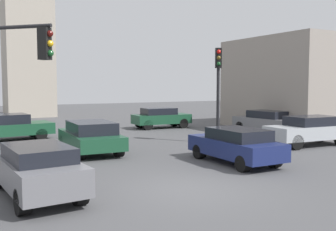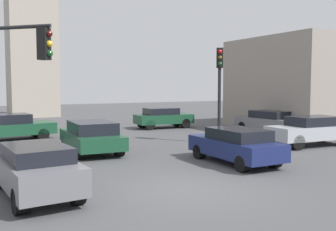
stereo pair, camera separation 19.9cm
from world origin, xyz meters
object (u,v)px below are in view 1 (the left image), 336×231
Objects in this scene: car_0 at (5,127)px; car_6 at (90,136)px; car_4 at (236,145)px; car_2 at (267,121)px; car_3 at (161,117)px; car_1 at (37,169)px; traffic_light_2 at (218,77)px; car_5 at (309,130)px.

car_6 is at bearing -68.66° from car_0.
car_6 is (-4.06, 5.01, 0.02)m from car_4.
car_0 reaches higher than car_4.
car_4 is (-7.69, -6.43, -0.04)m from car_2.
car_2 is 1.07× the size of car_3.
car_1 is 0.97× the size of car_2.
car_2 reaches higher than car_4.
car_5 is (3.44, -2.83, -2.61)m from traffic_light_2.
traffic_light_2 is 7.08m from car_6.
car_1 is at bearing 15.31° from car_5.
car_2 is 7.14m from car_3.
car_1 reaches higher than car_2.
car_3 is (10.67, 12.90, -0.00)m from car_1.
car_4 is (-2.48, -4.47, -2.68)m from traffic_light_2.
traffic_light_2 is 8.01m from car_3.
car_2 is at bearing -48.16° from car_3.
car_4 is (7.45, 0.90, -0.04)m from car_1.
car_3 is at bearing -42.82° from car_6.
traffic_light_2 is 11.59m from car_1.
car_4 is 0.86× the size of car_6.
car_4 is at bearing 20.03° from car_5.
car_1 is at bearing -29.43° from traffic_light_2.
car_5 is at bearing -73.71° from car_4.
car_6 is (-9.98, 3.37, -0.05)m from car_5.
car_3 reaches higher than car_2.
car_0 is (-9.40, 6.24, -2.64)m from traffic_light_2.
car_1 is at bearing 97.71° from car_4.
car_4 is 6.45m from car_6.
car_0 is at bearing -30.66° from car_5.
car_0 is at bearing 30.02° from car_6.
traffic_light_2 reaches higher than car_1.
car_4 is at bearing -87.11° from car_1.
car_5 reaches higher than car_1.
traffic_light_2 reaches higher than car_5.
car_0 reaches higher than car_6.
car_5 is 0.94× the size of car_6.
car_1 is at bearing 153.52° from car_6.
car_5 is (2.70, -10.36, 0.03)m from car_3.
car_2 reaches higher than car_6.
car_0 is 1.04× the size of car_6.
car_5 is at bearing 82.71° from traffic_light_2.
traffic_light_2 is at bearing -91.35° from car_6.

